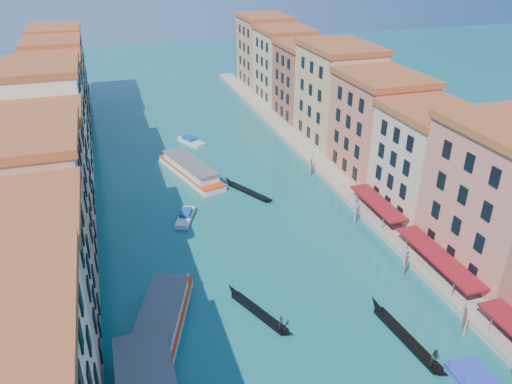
% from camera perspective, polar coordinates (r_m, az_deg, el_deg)
% --- Properties ---
extents(left_bank_palazzos, '(12.80, 128.40, 21.00)m').
position_cam_1_polar(left_bank_palazzos, '(90.69, -22.65, 5.67)').
color(left_bank_palazzos, beige).
rests_on(left_bank_palazzos, ground).
extents(right_bank_palazzos, '(12.80, 128.40, 21.00)m').
position_cam_1_polar(right_bank_palazzos, '(101.53, 10.71, 9.46)').
color(right_bank_palazzos, '#9A533B').
rests_on(right_bank_palazzos, ground).
extents(quay, '(4.00, 140.00, 1.00)m').
position_cam_1_polar(quay, '(101.34, 6.23, 4.17)').
color(quay, gray).
rests_on(quay, ground).
extents(restaurant_awnings, '(3.20, 44.55, 3.12)m').
position_cam_1_polar(restaurant_awnings, '(68.45, 20.39, -7.18)').
color(restaurant_awnings, maroon).
rests_on(restaurant_awnings, ground).
extents(mooring_poles_right, '(1.44, 54.24, 3.20)m').
position_cam_1_polar(mooring_poles_right, '(71.56, 15.49, -6.39)').
color(mooring_poles_right, '#4F2B1B').
rests_on(mooring_poles_right, ground).
extents(vaporetto_near, '(11.07, 20.58, 3.01)m').
position_cam_1_polar(vaporetto_near, '(57.28, -11.14, -15.39)').
color(vaporetto_near, beige).
rests_on(vaporetto_near, ground).
extents(vaporetto_far, '(9.46, 19.36, 2.81)m').
position_cam_1_polar(vaporetto_far, '(93.55, -7.49, 2.61)').
color(vaporetto_far, white).
rests_on(vaporetto_far, ground).
extents(gondola_fore, '(5.54, 11.14, 2.35)m').
position_cam_1_polar(gondola_fore, '(60.24, 0.31, -13.47)').
color(gondola_fore, black).
rests_on(gondola_fore, ground).
extents(gondola_right, '(2.43, 13.63, 2.72)m').
position_cam_1_polar(gondola_right, '(59.16, 16.99, -15.68)').
color(gondola_right, black).
rests_on(gondola_right, ground).
extents(gondola_far, '(6.62, 11.43, 1.76)m').
position_cam_1_polar(gondola_far, '(86.78, -0.98, 0.16)').
color(gondola_far, black).
rests_on(gondola_far, ground).
extents(motorboat_mid, '(4.21, 6.56, 1.30)m').
position_cam_1_polar(motorboat_mid, '(79.31, -8.07, -2.76)').
color(motorboat_mid, silver).
rests_on(motorboat_mid, ground).
extents(motorboat_far, '(5.15, 7.44, 1.49)m').
position_cam_1_polar(motorboat_far, '(108.92, -7.46, 5.80)').
color(motorboat_far, silver).
rests_on(motorboat_far, ground).
extents(blue_dock, '(3.84, 5.69, 0.47)m').
position_cam_1_polar(blue_dock, '(57.41, 23.96, -19.12)').
color(blue_dock, '#2539B7').
rests_on(blue_dock, ground).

